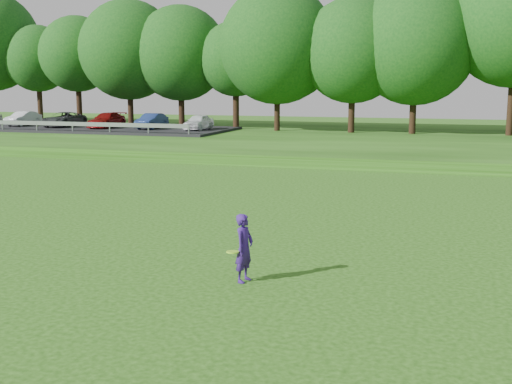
% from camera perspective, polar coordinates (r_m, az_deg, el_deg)
% --- Properties ---
extents(ground, '(140.00, 140.00, 0.00)m').
position_cam_1_polar(ground, '(14.47, -4.27, -7.71)').
color(ground, '#1A420C').
rests_on(ground, ground).
extents(berm, '(130.00, 30.00, 0.60)m').
position_cam_1_polar(berm, '(47.26, 11.29, 4.58)').
color(berm, '#1A420C').
rests_on(berm, ground).
extents(walking_path, '(130.00, 1.60, 0.04)m').
position_cam_1_polar(walking_path, '(33.48, 8.57, 2.17)').
color(walking_path, gray).
rests_on(walking_path, ground).
extents(treeline, '(104.00, 7.00, 15.00)m').
position_cam_1_polar(treeline, '(51.21, 12.11, 13.67)').
color(treeline, '#0F4112').
rests_on(treeline, berm).
extents(parking_lot, '(24.00, 9.00, 1.38)m').
position_cam_1_polar(parking_lot, '(54.29, -15.08, 5.87)').
color(parking_lot, black).
rests_on(parking_lot, berm).
extents(woman, '(0.56, 0.64, 1.51)m').
position_cam_1_polar(woman, '(14.05, -1.06, -5.00)').
color(woman, navy).
rests_on(woman, ground).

